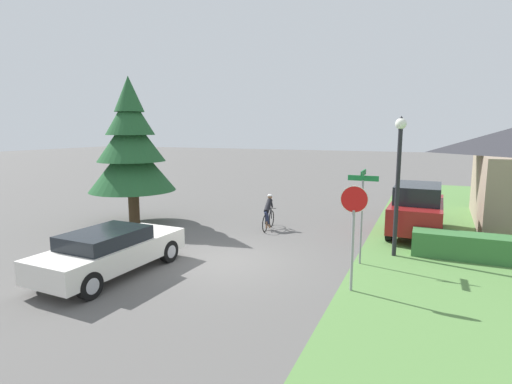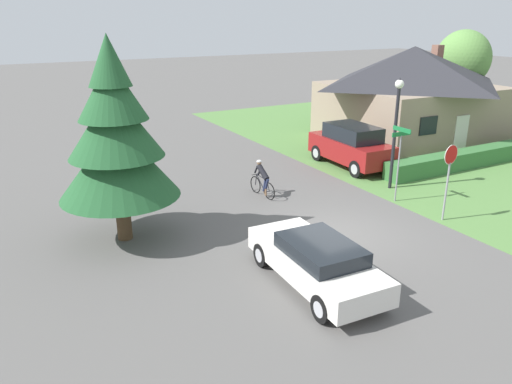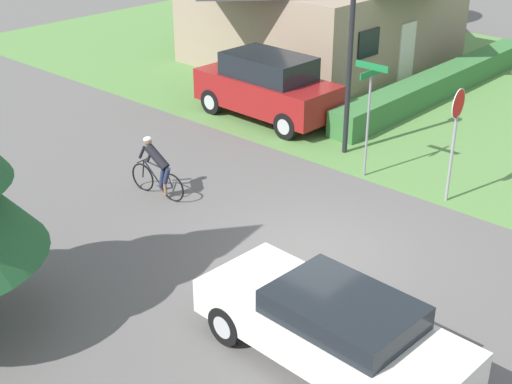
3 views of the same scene
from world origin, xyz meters
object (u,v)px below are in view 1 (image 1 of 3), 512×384
Objects in this scene: sedan_left_lane at (111,251)px; conifer_tall_near at (131,147)px; street_name_sign at (362,200)px; stop_sign at (354,218)px; parked_suv_right at (417,209)px; street_lamp at (399,166)px; cyclist at (268,213)px.

sedan_left_lane is 7.02m from conifer_tall_near.
stop_sign is at bearing -86.84° from street_name_sign.
stop_sign is 0.43× the size of conifer_tall_near.
parked_suv_right is 4.88m from street_name_sign.
street_lamp is 1.81m from street_name_sign.
sedan_left_lane is 1.02× the size of street_lamp.
stop_sign is 0.94× the size of street_name_sign.
parked_suv_right is (7.82, 8.27, 0.31)m from sedan_left_lane.
stop_sign is 10.96m from conifer_tall_near.
conifer_tall_near is (-10.04, 1.64, 1.35)m from street_name_sign.
conifer_tall_near reaches higher than sedan_left_lane.
cyclist is at bearing -55.81° from stop_sign.
cyclist is 5.32m from street_name_sign.
street_lamp is (7.26, 4.97, 2.24)m from sedan_left_lane.
street_name_sign is at bearing -130.65° from cyclist.
sedan_left_lane is at bearing -145.57° from street_lamp.
cyclist is 0.37× the size of street_lamp.
sedan_left_lane is 9.08m from street_lamp.
conifer_tall_near is at bearing 105.84° from parked_suv_right.
street_name_sign reaches higher than cyclist.
street_name_sign is (-0.12, 2.22, 0.08)m from stop_sign.
stop_sign is at bearing -74.73° from sedan_left_lane.
sedan_left_lane is at bearing 156.93° from cyclist.
stop_sign is 3.70m from street_lamp.
parked_suv_right is 6.96m from stop_sign.
cyclist is (2.15, 6.70, -0.00)m from sedan_left_lane.
sedan_left_lane is 11.38m from parked_suv_right.
street_name_sign reaches higher than parked_suv_right.
conifer_tall_near is at bearing 170.74° from street_name_sign.
stop_sign is (-1.34, -6.77, 0.90)m from parked_suv_right.
parked_suv_right is 1.01× the size of street_lamp.
street_name_sign is at bearing -9.26° from conifer_tall_near.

